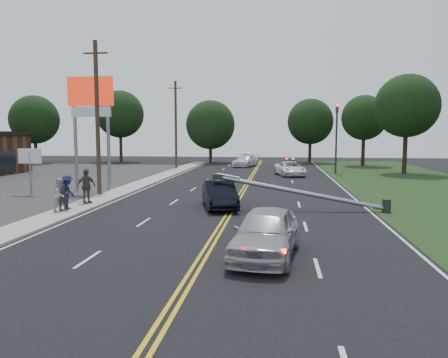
# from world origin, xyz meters

# --- Properties ---
(ground) EXTENTS (120.00, 120.00, 0.00)m
(ground) POSITION_xyz_m (0.00, 0.00, 0.00)
(ground) COLOR black
(ground) RESTS_ON ground
(sidewalk) EXTENTS (1.80, 70.00, 0.12)m
(sidewalk) POSITION_xyz_m (-8.40, 10.00, 0.06)
(sidewalk) COLOR #A6A096
(sidewalk) RESTS_ON ground
(centerline_yellow) EXTENTS (0.36, 80.00, 0.00)m
(centerline_yellow) POSITION_xyz_m (0.00, 10.00, 0.01)
(centerline_yellow) COLOR gold
(centerline_yellow) RESTS_ON ground
(pylon_sign) EXTENTS (3.20, 0.35, 8.00)m
(pylon_sign) POSITION_xyz_m (-10.50, 14.00, 6.00)
(pylon_sign) COLOR gray
(pylon_sign) RESTS_ON ground
(small_sign) EXTENTS (1.60, 0.14, 3.10)m
(small_sign) POSITION_xyz_m (-14.00, 12.00, 2.33)
(small_sign) COLOR gray
(small_sign) RESTS_ON ground
(traffic_signal) EXTENTS (0.28, 0.41, 7.05)m
(traffic_signal) POSITION_xyz_m (8.30, 30.00, 4.21)
(traffic_signal) COLOR #2D2D30
(traffic_signal) RESTS_ON ground
(fallen_streetlight) EXTENTS (9.36, 0.44, 1.91)m
(fallen_streetlight) POSITION_xyz_m (4.19, 8.00, 0.92)
(fallen_streetlight) COLOR #2D2D30
(fallen_streetlight) RESTS_ON ground
(utility_pole_mid) EXTENTS (1.60, 0.28, 10.00)m
(utility_pole_mid) POSITION_xyz_m (-9.20, 12.00, 5.08)
(utility_pole_mid) COLOR #382619
(utility_pole_mid) RESTS_ON ground
(utility_pole_far) EXTENTS (1.60, 0.28, 10.00)m
(utility_pole_far) POSITION_xyz_m (-9.20, 34.00, 5.08)
(utility_pole_far) COLOR #382619
(utility_pole_far) RESTS_ON ground
(tree_4) EXTENTS (6.55, 6.55, 9.20)m
(tree_4) POSITION_xyz_m (-30.38, 40.74, 5.91)
(tree_4) COLOR black
(tree_4) RESTS_ON ground
(tree_5) EXTENTS (6.69, 6.69, 10.12)m
(tree_5) POSITION_xyz_m (-19.87, 44.96, 6.77)
(tree_5) COLOR black
(tree_5) RESTS_ON ground
(tree_6) EXTENTS (6.80, 6.80, 8.65)m
(tree_6) POSITION_xyz_m (-6.89, 45.04, 5.25)
(tree_6) COLOR black
(tree_6) RESTS_ON ground
(tree_7) EXTENTS (6.31, 6.31, 8.86)m
(tree_7) POSITION_xyz_m (6.89, 46.68, 5.69)
(tree_7) COLOR black
(tree_7) RESTS_ON ground
(tree_8) EXTENTS (5.61, 5.61, 8.83)m
(tree_8) POSITION_xyz_m (13.09, 41.31, 6.01)
(tree_8) COLOR black
(tree_8) RESTS_ON ground
(tree_9) EXTENTS (6.33, 6.33, 10.00)m
(tree_9) POSITION_xyz_m (15.24, 30.85, 6.82)
(tree_9) COLOR black
(tree_9) RESTS_ON ground
(crashed_sedan) EXTENTS (2.69, 4.81, 1.50)m
(crashed_sedan) POSITION_xyz_m (-0.73, 8.39, 0.75)
(crashed_sedan) COLOR black
(crashed_sedan) RESTS_ON ground
(waiting_sedan) EXTENTS (2.57, 5.06, 1.65)m
(waiting_sedan) POSITION_xyz_m (2.08, -0.95, 0.82)
(waiting_sedan) COLOR #B0B3B8
(waiting_sedan) RESTS_ON ground
(emergency_a) EXTENTS (3.34, 5.28, 1.36)m
(emergency_a) POSITION_xyz_m (3.62, 27.38, 0.68)
(emergency_a) COLOR white
(emergency_a) RESTS_ON ground
(emergency_b) EXTENTS (3.47, 5.33, 1.44)m
(emergency_b) POSITION_xyz_m (-1.47, 38.38, 0.72)
(emergency_b) COLOR white
(emergency_b) RESTS_ON ground
(bystander_a) EXTENTS (0.57, 0.70, 1.67)m
(bystander_a) POSITION_xyz_m (-8.58, 5.88, 0.96)
(bystander_a) COLOR #27272E
(bystander_a) RESTS_ON sidewalk
(bystander_b) EXTENTS (0.89, 1.00, 1.70)m
(bystander_b) POSITION_xyz_m (-8.63, 5.76, 0.97)
(bystander_b) COLOR #ABABB0
(bystander_b) RESTS_ON sidewalk
(bystander_c) EXTENTS (0.67, 1.17, 1.80)m
(bystander_c) POSITION_xyz_m (-8.52, 6.24, 1.02)
(bystander_c) COLOR #1B1C43
(bystander_c) RESTS_ON sidewalk
(bystander_d) EXTENTS (1.06, 1.24, 1.99)m
(bystander_d) POSITION_xyz_m (-8.40, 8.26, 1.11)
(bystander_d) COLOR #544543
(bystander_d) RESTS_ON sidewalk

